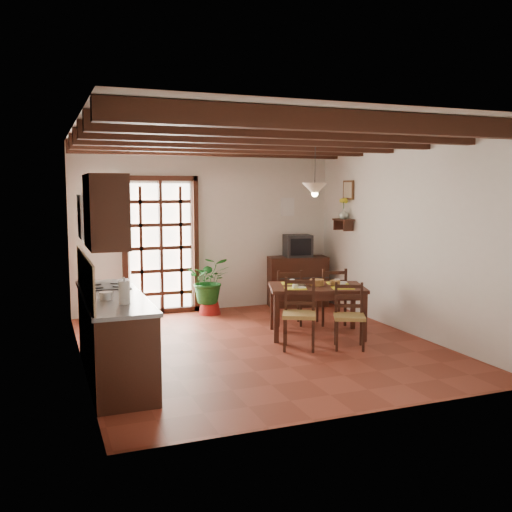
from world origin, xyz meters
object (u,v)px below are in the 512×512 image
chair_far_right (331,306)px  chair_near_right (349,328)px  chair_near_left (299,327)px  pendant_lamp (315,188)px  kitchen_counter (114,335)px  potted_plant (209,280)px  sideboard (297,281)px  crt_tv (298,246)px  dining_table (317,292)px  chair_far_left (289,307)px

chair_far_right → chair_near_right: bearing=83.5°
chair_near_left → pendant_lamp: size_ratio=1.08×
chair_near_left → chair_far_right: size_ratio=1.04×
kitchen_counter → potted_plant: bearing=55.2°
chair_near_right → sideboard: size_ratio=0.82×
chair_near_left → pendant_lamp: bearing=76.8°
chair_near_left → potted_plant: potted_plant is taller
chair_near_right → pendant_lamp: 2.00m
kitchen_counter → chair_near_right: bearing=1.7°
kitchen_counter → crt_tv: (3.54, 2.82, 0.60)m
dining_table → chair_near_left: (-0.52, -0.53, -0.33)m
kitchen_counter → chair_far_right: kitchen_counter is taller
chair_near_right → chair_far_left: bearing=123.3°
chair_near_right → sideboard: 2.79m
dining_table → crt_tv: size_ratio=2.90×
dining_table → chair_far_right: (0.52, 0.53, -0.34)m
chair_near_left → kitchen_counter: bearing=-146.6°
kitchen_counter → sideboard: (3.54, 2.83, -0.03)m
potted_plant → pendant_lamp: (1.02, -1.79, 1.51)m
potted_plant → chair_far_left: bearing=-51.4°
dining_table → potted_plant: 2.15m
kitchen_counter → potted_plant: size_ratio=1.12×
kitchen_counter → chair_near_left: 2.41m
sideboard → kitchen_counter: bearing=-130.6°
dining_table → chair_near_right: chair_near_right is taller
dining_table → kitchen_counter: bearing=-145.7°
sideboard → potted_plant: (-1.65, -0.11, 0.13)m
kitchen_counter → chair_near_left: (2.39, 0.30, -0.19)m
chair_near_right → potted_plant: 2.87m
potted_plant → pendant_lamp: 2.55m
chair_near_right → chair_far_left: size_ratio=0.99×
dining_table → chair_far_right: bearing=63.8°
dining_table → chair_far_left: bearing=116.1°
chair_far_left → potted_plant: (-0.92, 1.15, 0.30)m
chair_far_left → crt_tv: bearing=-102.3°
chair_far_left → pendant_lamp: bearing=116.8°
dining_table → potted_plant: (-1.02, 1.89, -0.05)m
chair_near_right → pendant_lamp: bearing=122.4°
chair_near_left → potted_plant: (-0.50, 2.42, 0.28)m
chair_far_left → crt_tv: 1.66m
dining_table → sideboard: (0.64, 2.00, -0.18)m
pendant_lamp → chair_far_left: bearing=98.8°
chair_near_left → sideboard: bearing=91.7°
dining_table → chair_far_left: (-0.10, 0.74, -0.35)m
dining_table → pendant_lamp: bearing=108.5°
chair_near_left → crt_tv: bearing=91.7°
chair_near_right → kitchen_counter: bearing=-152.7°
sideboard → pendant_lamp: pendant_lamp is taller
chair_far_right → chair_far_left: bearing=-6.5°
chair_far_right → potted_plant: (-1.54, 1.36, 0.30)m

